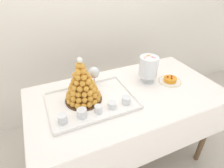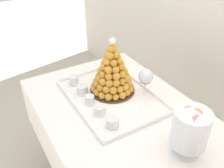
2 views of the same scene
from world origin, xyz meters
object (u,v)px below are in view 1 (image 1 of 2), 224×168
object	(u,v)px
macaron_goblet	(148,67)
dessert_cup_centre	(98,110)
croquembouche	(82,84)
dessert_cup_mid_left	(82,113)
dessert_cup_right	(126,100)
dessert_cup_left	(63,119)
wine_glass	(94,73)
dessert_cup_mid_right	(112,105)
fruit_tart_plate	(170,80)
serving_tray	(91,101)

from	to	relation	value
macaron_goblet	dessert_cup_centre	bearing A→B (deg)	-157.73
croquembouche	macaron_goblet	world-z (taller)	croquembouche
macaron_goblet	dessert_cup_mid_left	bearing A→B (deg)	-161.95
dessert_cup_mid_left	dessert_cup_right	xyz separation A→B (m)	(0.31, 0.01, -0.00)
dessert_cup_left	wine_glass	size ratio (longest dim) A/B	0.33
dessert_cup_mid_right	macaron_goblet	bearing A→B (deg)	26.19
croquembouche	fruit_tart_plate	xyz separation A→B (m)	(0.71, -0.05, -0.12)
dessert_cup_left	dessert_cup_right	size ratio (longest dim) A/B	0.94
dessert_cup_mid_right	wine_glass	distance (m)	0.31
fruit_tart_plate	wine_glass	bearing A→B (deg)	163.10
dessert_cup_mid_right	croquembouche	bearing A→B (deg)	132.03
macaron_goblet	fruit_tart_plate	world-z (taller)	macaron_goblet
serving_tray	wine_glass	xyz separation A→B (m)	(0.09, 0.17, 0.12)
dessert_cup_left	dessert_cup_right	world-z (taller)	dessert_cup_left
dessert_cup_left	fruit_tart_plate	xyz separation A→B (m)	(0.89, 0.12, -0.02)
macaron_goblet	croquembouche	bearing A→B (deg)	-176.38
croquembouche	dessert_cup_centre	world-z (taller)	croquembouche
macaron_goblet	wine_glass	world-z (taller)	macaron_goblet
dessert_cup_centre	dessert_cup_right	xyz separation A→B (m)	(0.21, 0.02, -0.00)
serving_tray	dessert_cup_mid_right	xyz separation A→B (m)	(0.10, -0.12, 0.02)
dessert_cup_mid_left	wine_glass	bearing A→B (deg)	57.33
dessert_cup_mid_left	dessert_cup_mid_right	xyz separation A→B (m)	(0.20, 0.00, -0.00)
dessert_cup_mid_right	macaron_goblet	size ratio (longest dim) A/B	0.26
dessert_cup_mid_right	macaron_goblet	xyz separation A→B (m)	(0.40, 0.20, 0.10)
dessert_cup_mid_left	dessert_cup_mid_right	world-z (taller)	dessert_cup_mid_left
dessert_cup_left	dessert_cup_mid_right	distance (m)	0.32
macaron_goblet	wine_glass	xyz separation A→B (m)	(-0.41, 0.10, -0.01)
dessert_cup_centre	wine_glass	xyz separation A→B (m)	(0.08, 0.30, 0.09)
dessert_cup_mid_right	dessert_cup_mid_left	bearing A→B (deg)	-179.92
dessert_cup_right	fruit_tart_plate	bearing A→B (deg)	13.16
croquembouche	dessert_cup_centre	xyz separation A→B (m)	(0.05, -0.17, -0.10)
croquembouche	dessert_cup_mid_left	xyz separation A→B (m)	(-0.06, -0.16, -0.10)
dessert_cup_centre	wine_glass	world-z (taller)	wine_glass
dessert_cup_centre	macaron_goblet	bearing A→B (deg)	22.27
serving_tray	macaron_goblet	bearing A→B (deg)	8.07
dessert_cup_left	wine_glass	xyz separation A→B (m)	(0.31, 0.29, 0.09)
dessert_cup_centre	fruit_tart_plate	world-z (taller)	dessert_cup_centre
dessert_cup_mid_left	dessert_cup_right	size ratio (longest dim) A/B	1.05
serving_tray	macaron_goblet	xyz separation A→B (m)	(0.50, 0.07, 0.13)
dessert_cup_right	wine_glass	world-z (taller)	wine_glass
croquembouche	dessert_cup_mid_left	world-z (taller)	croquembouche
dessert_cup_mid_left	dessert_cup_centre	size ratio (longest dim) A/B	1.19
fruit_tart_plate	dessert_cup_mid_right	bearing A→B (deg)	-168.40
serving_tray	croquembouche	distance (m)	0.14
dessert_cup_centre	dessert_cup_mid_right	size ratio (longest dim) A/B	0.90
dessert_cup_right	wine_glass	bearing A→B (deg)	113.88
wine_glass	dessert_cup_centre	bearing A→B (deg)	-105.30
dessert_cup_mid_right	dessert_cup_right	size ratio (longest dim) A/B	0.98
serving_tray	dessert_cup_left	size ratio (longest dim) A/B	10.41
dessert_cup_left	dessert_cup_mid_left	size ratio (longest dim) A/B	0.90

